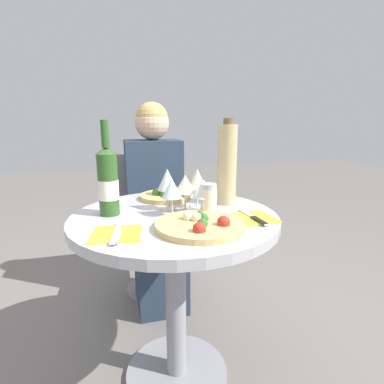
{
  "coord_description": "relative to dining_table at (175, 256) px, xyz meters",
  "views": [
    {
      "loc": [
        -0.22,
        -1.07,
        1.07
      ],
      "look_at": [
        0.05,
        -0.07,
        0.83
      ],
      "focal_mm": 28.0,
      "sensor_mm": 36.0,
      "label": 1
    }
  ],
  "objects": [
    {
      "name": "ground_plane",
      "position": [
        0.0,
        0.0,
        -0.56
      ],
      "size": [
        12.0,
        12.0,
        0.0
      ],
      "primitive_type": "plane",
      "color": "slate",
      "rests_on": "ground"
    },
    {
      "name": "dining_table",
      "position": [
        0.0,
        0.0,
        0.0
      ],
      "size": [
        0.78,
        0.78,
        0.73
      ],
      "color": "gray",
      "rests_on": "ground_plane"
    },
    {
      "name": "chair_behind_diner",
      "position": [
        0.02,
        0.77,
        -0.14
      ],
      "size": [
        0.44,
        0.44,
        0.87
      ],
      "rotation": [
        0.0,
        0.0,
        3.14
      ],
      "color": "slate",
      "rests_on": "ground_plane"
    },
    {
      "name": "seated_diner",
      "position": [
        0.02,
        0.63,
        -0.01
      ],
      "size": [
        0.33,
        0.44,
        1.18
      ],
      "rotation": [
        0.0,
        0.0,
        3.14
      ],
      "color": "#28384C",
      "rests_on": "ground_plane"
    },
    {
      "name": "pizza_large",
      "position": [
        0.05,
        -0.18,
        0.19
      ],
      "size": [
        0.3,
        0.3,
        0.05
      ],
      "color": "#DBB26B",
      "rests_on": "dining_table"
    },
    {
      "name": "pizza_small_far",
      "position": [
        0.01,
        0.24,
        0.19
      ],
      "size": [
        0.23,
        0.23,
        0.05
      ],
      "color": "#DBB26B",
      "rests_on": "dining_table"
    },
    {
      "name": "wine_bottle",
      "position": [
        -0.24,
        0.06,
        0.3
      ],
      "size": [
        0.08,
        0.08,
        0.35
      ],
      "color": "#2D5623",
      "rests_on": "dining_table"
    },
    {
      "name": "tall_carafe",
      "position": [
        0.25,
        0.09,
        0.34
      ],
      "size": [
        0.08,
        0.08,
        0.36
      ],
      "color": "tan",
      "rests_on": "dining_table"
    },
    {
      "name": "sugar_shaker",
      "position": [
        0.12,
        -0.03,
        0.23
      ],
      "size": [
        0.06,
        0.06,
        0.12
      ],
      "color": "silver",
      "rests_on": "dining_table"
    },
    {
      "name": "wine_glass_front_right",
      "position": [
        0.11,
        -0.02,
        0.27
      ],
      "size": [
        0.08,
        0.08,
        0.13
      ],
      "color": "silver",
      "rests_on": "dining_table"
    },
    {
      "name": "wine_glass_front_left",
      "position": [
        -0.01,
        -0.02,
        0.27
      ],
      "size": [
        0.08,
        0.08,
        0.14
      ],
      "color": "silver",
      "rests_on": "dining_table"
    },
    {
      "name": "wine_glass_back_right",
      "position": [
        0.11,
        0.07,
        0.29
      ],
      "size": [
        0.07,
        0.07,
        0.16
      ],
      "color": "silver",
      "rests_on": "dining_table"
    },
    {
      "name": "wine_glass_center",
      "position": [
        0.05,
        0.03,
        0.28
      ],
      "size": [
        0.08,
        0.08,
        0.14
      ],
      "color": "silver",
      "rests_on": "dining_table"
    },
    {
      "name": "wine_glass_back_left",
      "position": [
        -0.01,
        0.07,
        0.29
      ],
      "size": [
        0.08,
        0.08,
        0.16
      ],
      "color": "silver",
      "rests_on": "dining_table"
    },
    {
      "name": "place_setting_left",
      "position": [
        -0.22,
        -0.16,
        0.18
      ],
      "size": [
        0.17,
        0.19,
        0.01
      ],
      "color": "yellow",
      "rests_on": "dining_table"
    },
    {
      "name": "place_setting_right",
      "position": [
        0.26,
        -0.13,
        0.18
      ],
      "size": [
        0.16,
        0.19,
        0.01
      ],
      "color": "yellow",
      "rests_on": "dining_table"
    }
  ]
}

